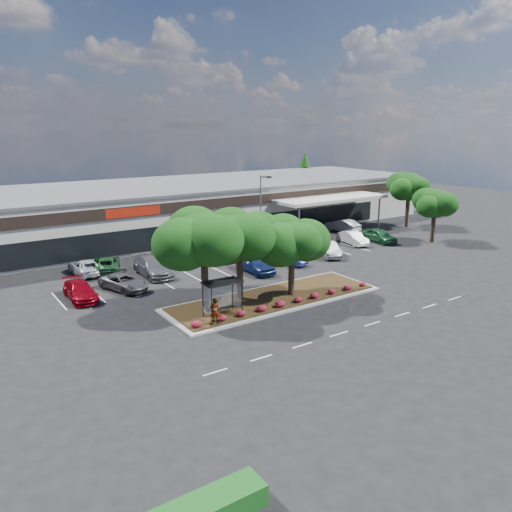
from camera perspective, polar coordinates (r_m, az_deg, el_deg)
ground at (r=38.79m, az=7.99°, el=-6.06°), size 160.00×160.00×0.00m
retail_store at (r=66.29m, az=-11.90°, el=5.26°), size 80.40×25.20×6.25m
landscape_island at (r=40.46m, az=2.08°, el=-4.85°), size 18.00×6.00×0.26m
lane_markings at (r=46.51m, az=-0.74°, el=-2.37°), size 33.12×20.06×0.01m
shrub_row at (r=38.75m, az=3.92°, el=-5.16°), size 17.00×0.80×0.50m
bus_shelter at (r=36.07m, az=-3.99°, el=-3.68°), size 2.75×1.55×2.59m
island_tree_west at (r=36.59m, az=-5.94°, el=-0.35°), size 7.20×7.20×7.89m
island_tree_mid at (r=38.95m, az=-1.88°, el=0.22°), size 6.60×6.60×7.32m
island_tree_east at (r=40.10m, az=4.11°, el=0.01°), size 5.80×5.80×6.50m
tree_east_near at (r=63.37m, az=19.68°, el=4.38°), size 5.60×5.60×6.51m
tree_east_far at (r=72.02m, az=16.99°, el=6.19°), size 6.40×6.40×7.62m
conifer_north_east at (r=92.29m, az=5.55°, el=8.92°), size 3.96×3.96×9.00m
person_waiting at (r=34.82m, az=-4.73°, el=-6.30°), size 0.81×0.69×1.89m
light_pole at (r=49.05m, az=0.65°, el=3.32°), size 1.40×0.82×9.04m
survey_stake at (r=38.25m, az=10.93°, el=-5.35°), size 0.07×0.14×1.12m
car_0 at (r=42.76m, az=-19.44°, el=-3.79°), size 2.04×4.92×1.42m
car_1 at (r=44.14m, az=-14.87°, el=-2.93°), size 3.65×5.27×1.34m
car_2 at (r=47.64m, az=-11.70°, el=-1.23°), size 2.39×5.78×1.67m
car_3 at (r=47.74m, az=-0.09°, el=-0.86°), size 2.22×5.11×1.72m
car_4 at (r=50.65m, az=3.58°, el=-0.14°), size 2.66×4.58×1.43m
car_5 at (r=54.10m, az=1.42°, el=0.83°), size 3.10×4.49×1.40m
car_6 at (r=54.17m, az=8.28°, el=0.79°), size 3.50×5.03×1.57m
car_7 at (r=60.14m, az=11.05°, el=2.03°), size 2.38×4.81×1.51m
car_8 at (r=62.03m, az=13.96°, el=2.29°), size 2.37×4.90×1.61m
car_9 at (r=49.77m, az=-18.89°, el=-1.20°), size 2.48×5.13×1.41m
car_10 at (r=50.06m, az=-16.70°, el=-0.91°), size 4.00×5.74×1.46m
car_12 at (r=56.59m, az=-3.61°, el=1.57°), size 3.14×5.24×1.67m
car_13 at (r=52.97m, az=-4.54°, el=0.66°), size 2.77×5.27×1.71m
car_14 at (r=57.74m, az=-1.76°, el=1.72°), size 3.85×5.27×1.42m
car_15 at (r=62.73m, az=3.97°, el=2.75°), size 3.19×5.31×1.44m
car_16 at (r=60.32m, az=6.18°, el=2.26°), size 2.93×5.67×1.53m
car_17 at (r=67.10m, az=9.85°, el=3.45°), size 2.29×5.18×1.65m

